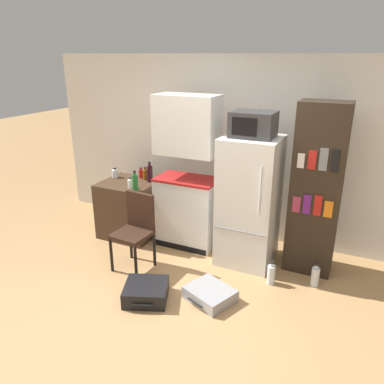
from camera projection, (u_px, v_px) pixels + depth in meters
The scene contains 18 objects.
ground_plane at pixel (179, 311), 3.79m from camera, with size 24.00×24.00×0.00m, color tan.
wall_back at pixel (260, 152), 4.98m from camera, with size 6.40×0.10×2.46m.
side_table at pixel (130, 209), 5.29m from camera, with size 0.74×0.68×0.79m.
kitchen_hutch at pixel (187, 179), 4.85m from camera, with size 0.81×0.48×2.00m.
refrigerator at pixel (249, 202), 4.48m from camera, with size 0.66×0.67×1.57m.
microwave at pixel (253, 124), 4.16m from camera, with size 0.48×0.39×0.29m.
bookshelf at pixel (316, 191), 4.23m from camera, with size 0.54×0.38×1.99m.
bottle_green_tall at pixel (135, 183), 4.79m from camera, with size 0.08×0.08×0.27m.
bottle_amber_beer at pixel (145, 174), 5.24m from camera, with size 0.07×0.07×0.18m.
bottle_ketchup_red at pixel (141, 173), 5.33m from camera, with size 0.06×0.06×0.15m.
bottle_wine_dark at pixel (150, 173), 5.15m from camera, with size 0.08×0.08×0.28m.
bottle_milk_white at pixel (130, 184), 4.92m from camera, with size 0.07×0.07×0.14m.
bottle_clear_short at pixel (115, 173), 5.34m from camera, with size 0.09×0.09×0.14m.
chair at pixel (136, 225), 4.44m from camera, with size 0.43×0.44×0.92m.
suitcase_large_flat at pixel (210, 294), 3.95m from camera, with size 0.58×0.54×0.13m.
suitcase_small_flat at pixel (146, 292), 3.96m from camera, with size 0.57×0.56×0.17m.
water_bottle_front at pixel (271, 274), 4.21m from camera, with size 0.09×0.09×0.29m.
water_bottle_middle at pixel (315, 276), 4.17m from camera, with size 0.09×0.09×0.28m.
Camera 1 is at (1.46, -2.78, 2.45)m, focal length 35.00 mm.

